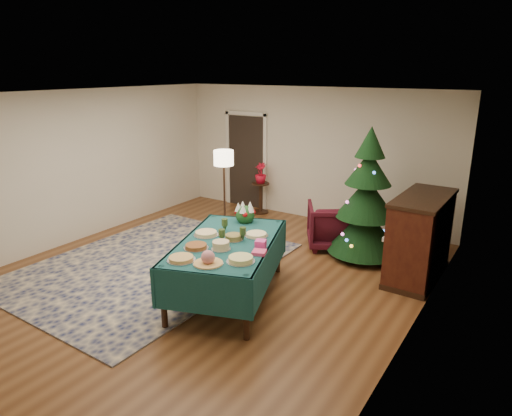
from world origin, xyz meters
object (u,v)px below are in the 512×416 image
Objects in this scene: side_table at (261,198)px; christmas_tree at (367,201)px; buffet_table at (227,252)px; floor_lamp at (224,163)px; potted_plant at (261,177)px; armchair at (333,223)px; piano at (420,238)px; gift_box at (261,244)px.

side_table is 0.31× the size of christmas_tree.
buffet_table is 2.88m from floor_lamp.
potted_plant is (0.03, 1.27, -0.53)m from floor_lamp.
potted_plant reaches higher than buffet_table.
floor_lamp is at bearing -22.40° from armchair.
floor_lamp reaches higher than armchair.
piano is at bearing -2.41° from floor_lamp.
piano reaches higher than buffet_table.
potted_plant is 0.20× the size of christmas_tree.
christmas_tree is (2.75, -1.12, 0.19)m from potted_plant.
side_table is at bearing -54.74° from armchair.
gift_box is at bearing -57.61° from side_table.
potted_plant is 2.98m from christmas_tree.
christmas_tree is at bearing 76.54° from gift_box.
gift_box is 4.13m from side_table.
gift_box reaches higher than buffet_table.
gift_box is at bearing 61.59° from armchair.
side_table is at bearing 122.39° from gift_box.
gift_box is at bearing 3.53° from buffet_table.
gift_box is 0.15× the size of armchair.
christmas_tree is at bearing 137.56° from armchair.
potted_plant is at bearing 115.71° from buffet_table.
potted_plant is (-2.12, 0.98, 0.36)m from armchair.
side_table is (-2.19, 3.45, -0.55)m from gift_box.
gift_box reaches higher than side_table.
armchair is 0.58× the size of piano.
armchair reaches higher than buffet_table.
armchair is at bearing 164.34° from piano.
armchair is 0.40× the size of christmas_tree.
piano is (3.73, -0.16, -0.70)m from floor_lamp.
buffet_table is 3.58× the size of side_table.
christmas_tree reaches higher than potted_plant.
armchair is at bearing 7.58° from floor_lamp.
floor_lamp is (-2.22, 2.19, 0.45)m from gift_box.
armchair is 0.55× the size of floor_lamp.
christmas_tree is (1.07, 2.37, 0.32)m from buffet_table.
gift_box is 0.09× the size of piano.
floor_lamp is 3.80m from piano.
floor_lamp is 3.57× the size of potted_plant.
buffet_table is at bearing -64.29° from potted_plant.
potted_plant is at bearing 157.88° from christmas_tree.
side_table is at bearing 115.71° from buffet_table.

